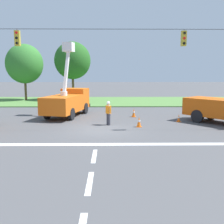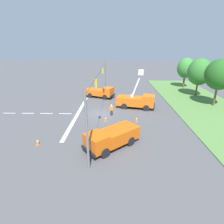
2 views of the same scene
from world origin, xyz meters
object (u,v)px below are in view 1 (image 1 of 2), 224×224
(traffic_cone_foreground_right, at_px, (139,122))
(traffic_cone_near_bucket, at_px, (134,113))
(utility_truck_bucket_lift, at_px, (68,101))
(traffic_cone_mid_left, at_px, (179,118))
(tree_west, at_px, (24,64))
(tree_centre, at_px, (73,61))
(road_worker, at_px, (108,112))

(traffic_cone_foreground_right, bearing_deg, traffic_cone_near_bucket, 89.48)
(utility_truck_bucket_lift, xyz_separation_m, traffic_cone_mid_left, (9.18, -2.99, -1.10))
(traffic_cone_foreground_right, bearing_deg, utility_truck_bucket_lift, 139.52)
(traffic_cone_foreground_right, xyz_separation_m, traffic_cone_near_bucket, (0.04, 4.36, -0.01))
(tree_west, height_order, tree_centre, tree_centre)
(tree_west, height_order, road_worker, tree_west)
(tree_centre, distance_m, utility_truck_bucket_lift, 14.54)
(tree_centre, bearing_deg, utility_truck_bucket_lift, -84.32)
(traffic_cone_near_bucket, bearing_deg, tree_centre, 116.56)
(tree_west, bearing_deg, utility_truck_bucket_lift, -59.46)
(traffic_cone_foreground_right, bearing_deg, road_worker, 160.58)
(utility_truck_bucket_lift, distance_m, traffic_cone_foreground_right, 7.71)
(tree_west, bearing_deg, traffic_cone_near_bucket, -45.56)
(tree_centre, height_order, traffic_cone_foreground_right, tree_centre)
(tree_west, distance_m, road_worker, 21.52)
(road_worker, relative_size, traffic_cone_near_bucket, 2.34)
(tree_centre, height_order, utility_truck_bucket_lift, tree_centre)
(tree_centre, xyz_separation_m, traffic_cone_near_bucket, (7.23, -14.47, -5.18))
(traffic_cone_mid_left, bearing_deg, tree_west, 136.14)
(tree_west, relative_size, tree_centre, 0.96)
(tree_centre, xyz_separation_m, traffic_cone_foreground_right, (7.19, -18.83, -5.17))
(tree_centre, bearing_deg, traffic_cone_mid_left, -57.93)
(utility_truck_bucket_lift, bearing_deg, traffic_cone_mid_left, -18.04)
(tree_west, distance_m, traffic_cone_near_bucket, 20.27)
(road_worker, height_order, traffic_cone_foreground_right, road_worker)
(tree_west, distance_m, utility_truck_bucket_lift, 16.07)
(tree_west, relative_size, traffic_cone_foreground_right, 10.18)
(tree_centre, bearing_deg, tree_west, -176.58)
(road_worker, distance_m, traffic_cone_mid_left, 5.72)
(road_worker, relative_size, traffic_cone_mid_left, 2.87)
(tree_centre, bearing_deg, road_worker, -74.48)
(road_worker, height_order, traffic_cone_mid_left, road_worker)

